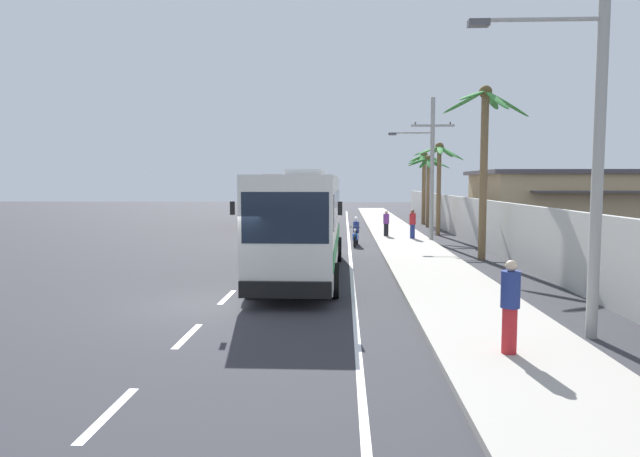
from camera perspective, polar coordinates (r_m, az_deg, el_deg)
name	(u,v)px	position (r m, az deg, el deg)	size (l,w,h in m)	color
ground_plane	(221,303)	(16.03, -10.06, -7.52)	(160.00, 160.00, 0.00)	#303035
sidewalk_kerb	(418,256)	(25.73, 9.96, -2.73)	(3.20, 90.00, 0.14)	#A8A399
lane_markings	(324,246)	(29.92, 0.45, -1.74)	(3.88, 71.00, 0.01)	white
boundary_wall	(482,223)	(30.23, 16.16, 0.50)	(0.24, 60.00, 2.49)	#B2B2AD
coach_bus_foreground	(303,220)	(20.41, -1.75, 0.87)	(2.96, 11.95, 3.86)	silver
coach_bus_far_lane	(275,200)	(42.56, -4.64, 2.93)	(3.40, 11.39, 3.93)	red
motorcycle_beside_bus	(356,234)	(29.88, 3.68, -0.55)	(0.56, 1.96, 1.54)	black
pedestrian_near_kerb	(386,223)	(33.99, 6.76, 0.57)	(0.36, 0.36, 1.52)	black
pedestrian_midwalk	(510,305)	(11.26, 18.78, -7.36)	(0.36, 0.36, 1.79)	red
pedestrian_far_walk	(413,223)	(32.73, 9.40, 0.52)	(0.36, 0.36, 1.66)	navy
utility_pole_nearest	(595,108)	(13.39, 26.20, 10.92)	(3.93, 0.24, 9.21)	#9E9E99
utility_pole_mid	(430,165)	(32.32, 11.16, 6.36)	(3.68, 0.24, 8.09)	#9E9E99
palm_nearest	(439,166)	(36.36, 12.03, 6.28)	(3.19, 3.47, 5.88)	brown
palm_second	(485,142)	(25.39, 16.41, 8.49)	(3.58, 3.82, 7.51)	brown
palm_third	(424,173)	(45.70, 10.54, 5.62)	(2.65, 2.59, 5.82)	brown
palm_fourth	(428,174)	(42.78, 10.97, 5.50)	(3.24, 3.15, 5.38)	brown
roadside_building	(572,204)	(37.00, 24.27, 2.27)	(11.39, 8.58, 4.08)	tan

